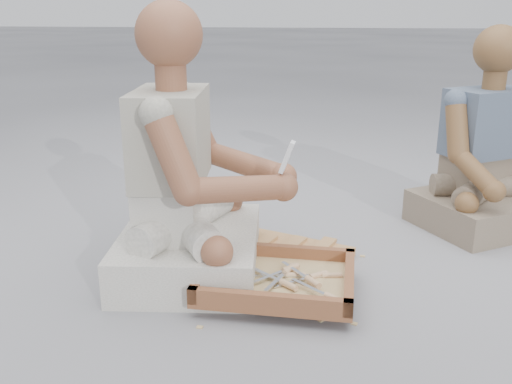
# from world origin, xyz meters

# --- Properties ---
(ground) EXTENTS (60.00, 60.00, 0.00)m
(ground) POSITION_xyz_m (0.00, 0.00, 0.00)
(ground) COLOR gray
(ground) RESTS_ON ground
(carved_panel) EXTENTS (0.66, 0.55, 0.04)m
(carved_panel) POSITION_xyz_m (-0.07, 0.13, 0.02)
(carved_panel) COLOR #945B39
(carved_panel) RESTS_ON ground
(tool_tray) EXTENTS (0.54, 0.44, 0.07)m
(tool_tray) POSITION_xyz_m (-0.02, -0.17, 0.06)
(tool_tray) COLOR brown
(tool_tray) RESTS_ON carved_panel
(chisel_0) EXTENTS (0.15, 0.18, 0.02)m
(chisel_0) POSITION_xyz_m (0.09, -0.19, 0.08)
(chisel_0) COLOR silver
(chisel_0) RESTS_ON tool_tray
(chisel_1) EXTENTS (0.18, 0.15, 0.02)m
(chisel_1) POSITION_xyz_m (0.01, -0.22, 0.08)
(chisel_1) COLOR silver
(chisel_1) RESTS_ON tool_tray
(chisel_2) EXTENTS (0.09, 0.21, 0.02)m
(chisel_2) POSITION_xyz_m (0.01, -0.13, 0.07)
(chisel_2) COLOR silver
(chisel_2) RESTS_ON tool_tray
(chisel_3) EXTENTS (0.16, 0.17, 0.02)m
(chisel_3) POSITION_xyz_m (0.01, -0.12, 0.08)
(chisel_3) COLOR silver
(chisel_3) RESTS_ON tool_tray
(chisel_4) EXTENTS (0.19, 0.15, 0.02)m
(chisel_4) POSITION_xyz_m (0.11, -0.14, 0.07)
(chisel_4) COLOR silver
(chisel_4) RESTS_ON tool_tray
(chisel_5) EXTENTS (0.22, 0.05, 0.02)m
(chisel_5) POSITION_xyz_m (0.02, -0.14, 0.06)
(chisel_5) COLOR silver
(chisel_5) RESTS_ON tool_tray
(chisel_6) EXTENTS (0.18, 0.16, 0.02)m
(chisel_6) POSITION_xyz_m (0.16, -0.31, 0.08)
(chisel_6) COLOR silver
(chisel_6) RESTS_ON tool_tray
(chisel_7) EXTENTS (0.22, 0.05, 0.02)m
(chisel_7) POSITION_xyz_m (0.15, -0.13, 0.07)
(chisel_7) COLOR silver
(chisel_7) RESTS_ON tool_tray
(wood_chip_0) EXTENTS (0.02, 0.02, 0.00)m
(wood_chip_0) POSITION_xyz_m (0.19, -0.02, 0.00)
(wood_chip_0) COLOR #DDBD82
(wood_chip_0) RESTS_ON ground
(wood_chip_1) EXTENTS (0.02, 0.02, 0.00)m
(wood_chip_1) POSITION_xyz_m (-0.20, -0.06, 0.00)
(wood_chip_1) COLOR #DDBD82
(wood_chip_1) RESTS_ON ground
(wood_chip_2) EXTENTS (0.02, 0.02, 0.00)m
(wood_chip_2) POSITION_xyz_m (-0.12, -0.13, 0.00)
(wood_chip_2) COLOR #DDBD82
(wood_chip_2) RESTS_ON ground
(wood_chip_3) EXTENTS (0.02, 0.02, 0.00)m
(wood_chip_3) POSITION_xyz_m (0.25, -0.33, 0.00)
(wood_chip_3) COLOR #DDBD82
(wood_chip_3) RESTS_ON ground
(wood_chip_4) EXTENTS (0.02, 0.02, 0.00)m
(wood_chip_4) POSITION_xyz_m (-0.31, -0.18, 0.00)
(wood_chip_4) COLOR #DDBD82
(wood_chip_4) RESTS_ON ground
(wood_chip_5) EXTENTS (0.02, 0.02, 0.00)m
(wood_chip_5) POSITION_xyz_m (-0.24, -0.41, 0.00)
(wood_chip_5) COLOR #DDBD82
(wood_chip_5) RESTS_ON ground
(wood_chip_6) EXTENTS (0.02, 0.02, 0.00)m
(wood_chip_6) POSITION_xyz_m (-0.05, 0.01, 0.00)
(wood_chip_6) COLOR #DDBD82
(wood_chip_6) RESTS_ON ground
(wood_chip_7) EXTENTS (0.02, 0.02, 0.00)m
(wood_chip_7) POSITION_xyz_m (0.14, -0.32, 0.00)
(wood_chip_7) COLOR #DDBD82
(wood_chip_7) RESTS_ON ground
(wood_chip_8) EXTENTS (0.02, 0.02, 0.00)m
(wood_chip_8) POSITION_xyz_m (0.11, 0.09, 0.00)
(wood_chip_8) COLOR #DDBD82
(wood_chip_8) RESTS_ON ground
(wood_chip_9) EXTENTS (0.02, 0.02, 0.00)m
(wood_chip_9) POSITION_xyz_m (0.30, 0.20, 0.00)
(wood_chip_9) COLOR #DDBD82
(wood_chip_9) RESTS_ON ground
(craftsman) EXTENTS (0.69, 0.68, 0.99)m
(craftsman) POSITION_xyz_m (-0.37, -0.02, 0.34)
(craftsman) COLOR silver
(craftsman) RESTS_ON ground
(companion) EXTENTS (0.73, 0.69, 0.90)m
(companion) POSITION_xyz_m (0.86, 0.64, 0.30)
(companion) COLOR #806E5C
(companion) RESTS_ON ground
(mobile_phone) EXTENTS (0.06, 0.05, 0.11)m
(mobile_phone) POSITION_xyz_m (0.00, -0.05, 0.47)
(mobile_phone) COLOR silver
(mobile_phone) RESTS_ON craftsman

